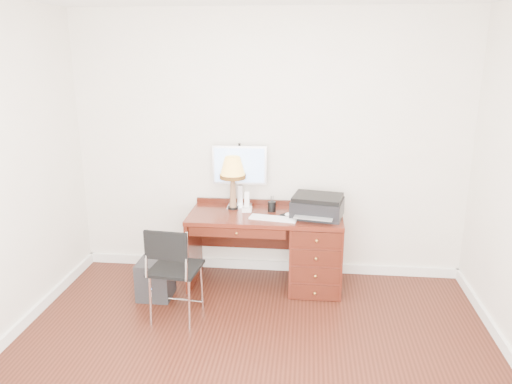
# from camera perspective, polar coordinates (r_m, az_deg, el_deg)

# --- Properties ---
(ground) EXTENTS (4.00, 4.00, 0.00)m
(ground) POSITION_cam_1_polar(r_m,az_deg,el_deg) (3.99, -0.83, -19.39)
(ground) COLOR black
(ground) RESTS_ON ground
(room_shell) EXTENTS (4.00, 4.00, 4.00)m
(room_shell) POSITION_cam_1_polar(r_m,az_deg,el_deg) (4.49, 0.16, -14.20)
(room_shell) COLOR white
(room_shell) RESTS_ON ground
(desk) EXTENTS (1.50, 0.67, 0.75)m
(desk) POSITION_cam_1_polar(r_m,az_deg,el_deg) (5.00, 4.77, -6.28)
(desk) COLOR #551C12
(desk) RESTS_ON ground
(monitor) EXTENTS (0.55, 0.19, 0.63)m
(monitor) POSITION_cam_1_polar(r_m,az_deg,el_deg) (5.04, -1.87, 2.70)
(monitor) COLOR silver
(monitor) RESTS_ON desk
(keyboard) EXTENTS (0.47, 0.20, 0.02)m
(keyboard) POSITION_cam_1_polar(r_m,az_deg,el_deg) (4.74, 2.00, -3.03)
(keyboard) COLOR white
(keyboard) RESTS_ON desk
(mouse_pad) EXTENTS (0.21, 0.21, 0.04)m
(mouse_pad) POSITION_cam_1_polar(r_m,az_deg,el_deg) (4.81, 3.86, -2.73)
(mouse_pad) COLOR black
(mouse_pad) RESTS_ON desk
(printer) EXTENTS (0.53, 0.45, 0.21)m
(printer) POSITION_cam_1_polar(r_m,az_deg,el_deg) (4.83, 7.03, -1.60)
(printer) COLOR black
(printer) RESTS_ON desk
(leg_lamp) EXTENTS (0.26, 0.26, 0.54)m
(leg_lamp) POSITION_cam_1_polar(r_m,az_deg,el_deg) (4.95, -2.69, 2.43)
(leg_lamp) COLOR black
(leg_lamp) RESTS_ON desk
(phone) EXTENTS (0.10, 0.10, 0.20)m
(phone) POSITION_cam_1_polar(r_m,az_deg,el_deg) (4.95, -1.04, -1.57)
(phone) COLOR white
(phone) RESTS_ON desk
(pen_cup) EXTENTS (0.08, 0.08, 0.10)m
(pen_cup) POSITION_cam_1_polar(r_m,az_deg,el_deg) (4.95, 1.82, -1.67)
(pen_cup) COLOR black
(pen_cup) RESTS_ON desk
(chair) EXTENTS (0.45, 0.45, 0.88)m
(chair) POSITION_cam_1_polar(r_m,az_deg,el_deg) (4.38, -9.44, -8.15)
(chair) COLOR black
(chair) RESTS_ON ground
(equipment_box) EXTENTS (0.32, 0.32, 0.37)m
(equipment_box) POSITION_cam_1_polar(r_m,az_deg,el_deg) (4.95, -11.41, -9.72)
(equipment_box) COLOR black
(equipment_box) RESTS_ON ground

